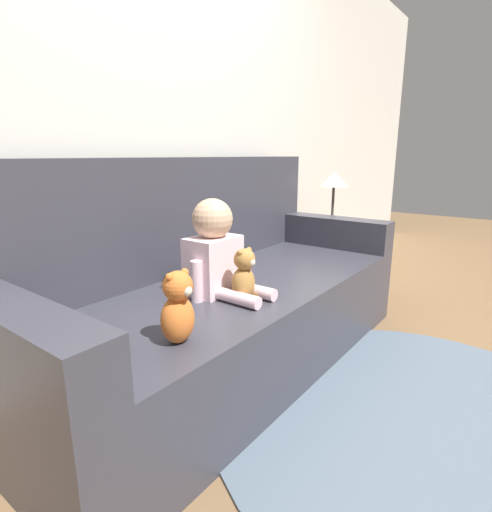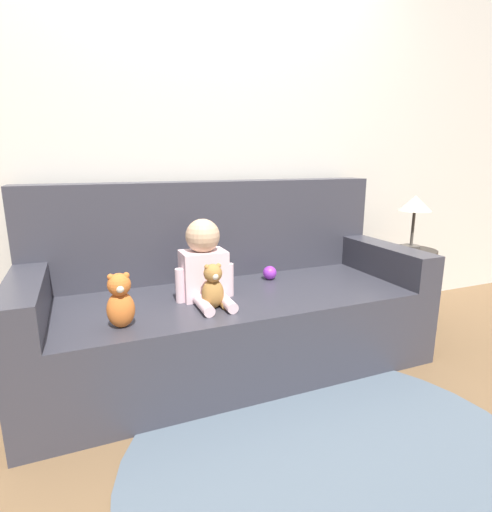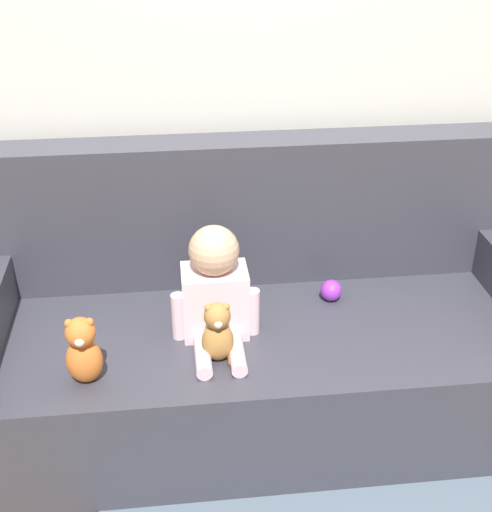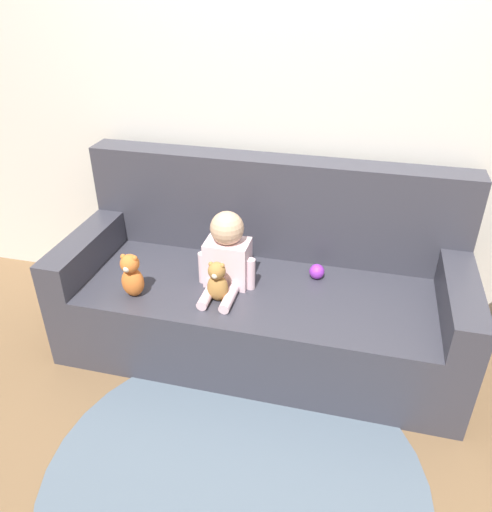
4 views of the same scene
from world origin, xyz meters
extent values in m
plane|color=brown|center=(0.00, 0.00, 0.00)|extent=(12.00, 12.00, 0.00)
cube|color=silver|center=(0.00, 0.52, 1.30)|extent=(8.00, 0.05, 2.60)
cube|color=#383842|center=(0.00, 0.00, 0.22)|extent=(2.12, 0.87, 0.43)
cube|color=#383842|center=(0.00, 0.34, 0.72)|extent=(2.12, 0.18, 0.57)
cube|color=#383842|center=(-0.98, 0.00, 0.53)|extent=(0.16, 0.87, 0.19)
cube|color=#383842|center=(0.98, 0.00, 0.53)|extent=(0.16, 0.87, 0.19)
cube|color=silver|center=(-0.17, -0.04, 0.56)|extent=(0.23, 0.16, 0.25)
sphere|color=tan|center=(-0.17, -0.04, 0.76)|extent=(0.17, 0.17, 0.17)
cylinder|color=silver|center=(-0.23, -0.22, 0.46)|extent=(0.05, 0.20, 0.05)
cylinder|color=silver|center=(-0.11, -0.22, 0.46)|extent=(0.05, 0.20, 0.05)
cylinder|color=silver|center=(-0.30, -0.07, 0.52)|extent=(0.05, 0.05, 0.17)
cylinder|color=silver|center=(-0.04, -0.07, 0.52)|extent=(0.05, 0.05, 0.17)
ellipsoid|color=#AD7A3D|center=(-0.17, -0.21, 0.50)|extent=(0.11, 0.09, 0.15)
sphere|color=#AD7A3D|center=(-0.17, -0.21, 0.61)|extent=(0.09, 0.09, 0.09)
sphere|color=#AD7A3D|center=(-0.20, -0.21, 0.64)|extent=(0.02, 0.02, 0.02)
sphere|color=#AD7A3D|center=(-0.15, -0.21, 0.64)|extent=(0.02, 0.02, 0.02)
sphere|color=beige|center=(-0.17, -0.25, 0.60)|extent=(0.03, 0.03, 0.03)
cylinder|color=#AD7A3D|center=(-0.22, -0.23, 0.45)|extent=(0.04, 0.06, 0.04)
cylinder|color=#AD7A3D|center=(-0.13, -0.23, 0.45)|extent=(0.04, 0.06, 0.04)
ellipsoid|color=orange|center=(-0.60, -0.27, 0.51)|extent=(0.12, 0.10, 0.16)
sphere|color=orange|center=(-0.60, -0.28, 0.62)|extent=(0.10, 0.10, 0.10)
sphere|color=orange|center=(-0.63, -0.28, 0.66)|extent=(0.03, 0.03, 0.03)
sphere|color=orange|center=(-0.57, -0.28, 0.66)|extent=(0.03, 0.03, 0.03)
sphere|color=beige|center=(-0.60, -0.32, 0.62)|extent=(0.03, 0.03, 0.03)
sphere|color=purple|center=(0.28, 0.11, 0.47)|extent=(0.08, 0.08, 0.08)
cylinder|color=slate|center=(0.09, -0.88, 0.01)|extent=(1.64, 1.64, 0.01)
camera|label=1|loc=(-1.41, -1.16, 1.02)|focal=28.00mm
camera|label=2|loc=(-0.72, -1.94, 1.13)|focal=28.00mm
camera|label=3|loc=(-0.30, -2.14, 1.89)|focal=50.00mm
camera|label=4|loc=(0.47, -2.18, 1.90)|focal=35.00mm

